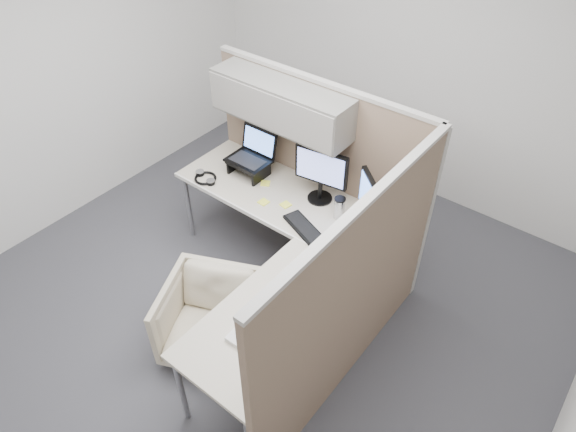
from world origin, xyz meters
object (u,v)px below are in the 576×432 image
Objects in this scene: monitor_left at (321,171)px; keyboard at (305,229)px; office_chair at (211,316)px; desk at (280,242)px.

monitor_left is 1.10× the size of keyboard.
keyboard reaches higher than office_chair.
keyboard is (0.09, 0.18, 0.05)m from desk.
monitor_left is (0.10, 1.20, 0.67)m from office_chair.
office_chair is at bearing -85.40° from keyboard.
office_chair is at bearing -102.66° from desk.
desk is at bearing -96.23° from keyboard.
monitor_left is at bearing 60.48° from office_chair.
desk reaches higher than office_chair.
keyboard is at bearing 63.13° from desk.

